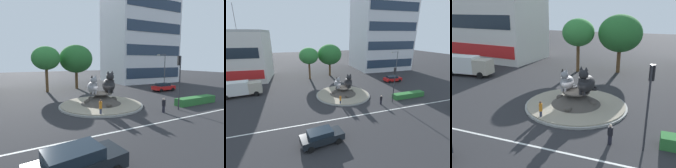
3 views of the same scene
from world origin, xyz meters
TOP-DOWN VIEW (x-y plane):
  - ground_plane at (0.00, 0.00)m, footprint 160.00×160.00m
  - lane_centreline at (0.00, -8.12)m, footprint 112.00×0.20m
  - roundabout_island at (-0.00, 0.00)m, footprint 10.05×10.05m
  - cat_statue_grey at (-1.02, 0.08)m, footprint 1.54×2.18m
  - cat_statue_black at (1.00, -0.13)m, footprint 1.99×2.68m
  - traffic_light_mast at (6.84, -5.71)m, footprint 0.36×0.45m
  - office_tower at (20.41, 20.49)m, footprint 16.71×14.39m
  - clipped_hedge_strip at (10.98, -4.83)m, footprint 6.24×1.20m
  - broadleaf_tree_behind_island at (-4.19, 13.42)m, footprint 4.78×4.78m
  - second_tree_near_tower at (1.66, 15.13)m, footprint 6.38×6.38m
  - streetlight_arm at (17.74, 7.95)m, footprint 2.20×0.30m
  - pedestrian_orange_shirt at (-1.89, -3.97)m, footprint 0.30×0.30m
  - pedestrian_black_shirt at (4.52, -5.88)m, footprint 0.39×0.39m
  - sedan_on_far_lane at (-6.88, -12.31)m, footprint 4.70×2.44m
  - parked_car_right at (14.52, 4.57)m, footprint 4.27×1.97m
  - delivery_box_truck at (-18.40, 5.46)m, footprint 7.59×2.95m

SIDE VIEW (x-z plane):
  - ground_plane at x=0.00m, z-range 0.00..0.00m
  - lane_centreline at x=0.00m, z-range 0.00..0.01m
  - clipped_hedge_strip at x=10.98m, z-range 0.00..0.90m
  - roundabout_island at x=0.00m, z-range -0.22..1.38m
  - parked_car_right at x=14.52m, z-range 0.05..1.47m
  - pedestrian_black_shirt at x=4.52m, z-range 0.03..1.59m
  - sedan_on_far_lane at x=-6.88m, z-range 0.04..1.62m
  - pedestrian_orange_shirt at x=-1.89m, z-range 0.07..1.78m
  - delivery_box_truck at x=-18.40m, z-range 0.15..2.97m
  - cat_statue_grey at x=-1.02m, z-range 1.30..3.51m
  - cat_statue_black at x=1.00m, z-range 1.24..3.91m
  - streetlight_arm at x=17.74m, z-range 0.58..7.38m
  - traffic_light_mast at x=6.84m, z-range 1.12..7.09m
  - second_tree_near_tower at x=1.66m, z-range 1.54..10.09m
  - broadleaf_tree_behind_island at x=-4.19m, z-range 1.90..9.85m
  - office_tower at x=20.41m, z-range 0.00..31.58m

